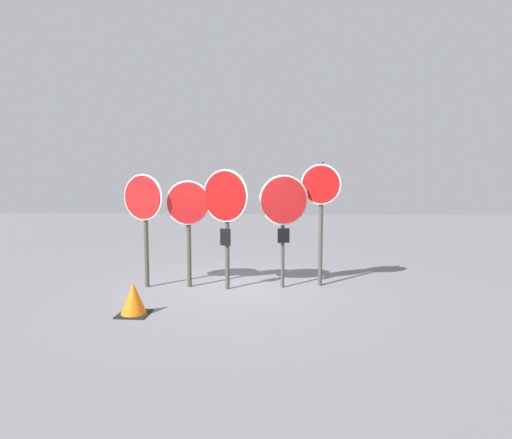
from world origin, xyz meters
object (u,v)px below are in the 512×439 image
object	(u,v)px
stop_sign_2	(225,205)
traffic_cone_0	(133,299)
stop_sign_0	(144,209)
stop_sign_3	(284,208)
stop_sign_4	(321,199)
stop_sign_1	(188,213)

from	to	relation	value
stop_sign_2	traffic_cone_0	size ratio (longest dim) A/B	4.52
stop_sign_0	stop_sign_3	world-z (taller)	stop_sign_0
stop_sign_4	traffic_cone_0	distance (m)	3.79
stop_sign_0	stop_sign_4	size ratio (longest dim) A/B	0.90
stop_sign_1	stop_sign_4	distance (m)	2.51
stop_sign_2	stop_sign_3	distance (m)	1.08
stop_sign_1	traffic_cone_0	size ratio (longest dim) A/B	4.11
stop_sign_1	traffic_cone_0	bearing A→B (deg)	-114.08
stop_sign_4	traffic_cone_0	xyz separation A→B (m)	(-2.92, -1.95, -1.42)
stop_sign_3	stop_sign_4	size ratio (longest dim) A/B	0.89
stop_sign_0	stop_sign_1	bearing A→B (deg)	24.43
stop_sign_0	stop_sign_2	distance (m)	1.55
stop_sign_0	traffic_cone_0	size ratio (longest dim) A/B	4.36
stop_sign_2	traffic_cone_0	xyz separation A→B (m)	(-1.16, -1.55, -1.33)
stop_sign_1	traffic_cone_0	distance (m)	2.08
stop_sign_4	traffic_cone_0	size ratio (longest dim) A/B	4.83
stop_sign_0	stop_sign_3	xyz separation A→B (m)	(2.61, 0.16, 0.02)
stop_sign_3	traffic_cone_0	size ratio (longest dim) A/B	4.32
stop_sign_3	stop_sign_4	xyz separation A→B (m)	(0.70, 0.21, 0.14)
stop_sign_0	stop_sign_1	size ratio (longest dim) A/B	1.06
stop_sign_3	traffic_cone_0	distance (m)	3.10
stop_sign_2	stop_sign_4	xyz separation A→B (m)	(1.76, 0.41, 0.10)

